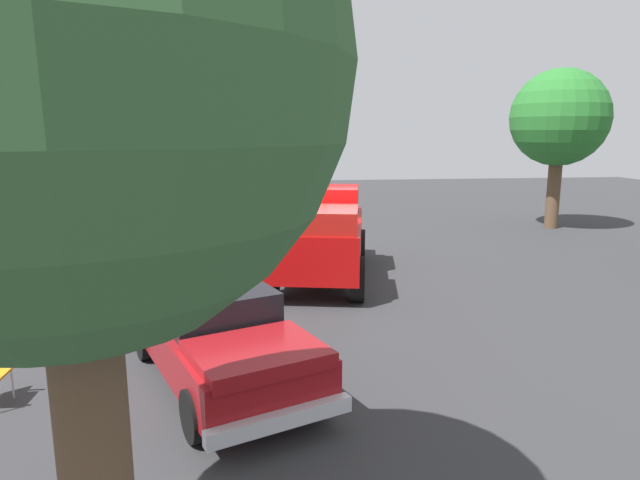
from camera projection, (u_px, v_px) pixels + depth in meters
ground_plane at (320, 280)px, 14.25m from camera, size 60.00×60.00×0.00m
vintage_fire_truck at (321, 233)px, 14.25m from camera, size 3.44×6.27×2.59m
classic_hot_rod at (221, 336)px, 8.30m from camera, size 3.34×4.74×1.46m
lawn_chair_near_truck at (223, 245)px, 15.72m from camera, size 0.63×0.63×1.02m
lawn_chair_by_car at (95, 308)px, 10.11m from camera, size 0.69×0.69×1.02m
spectator_seated at (227, 242)px, 15.67m from camera, size 0.63×0.53×1.29m
spectator_standing at (290, 220)px, 17.96m from camera, size 0.62×0.42×1.68m
oak_tree_left at (559, 119)px, 21.23m from camera, size 3.75×3.75×6.23m
oak_tree_distant at (61, 71)px, 3.31m from camera, size 3.60×3.60×5.99m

